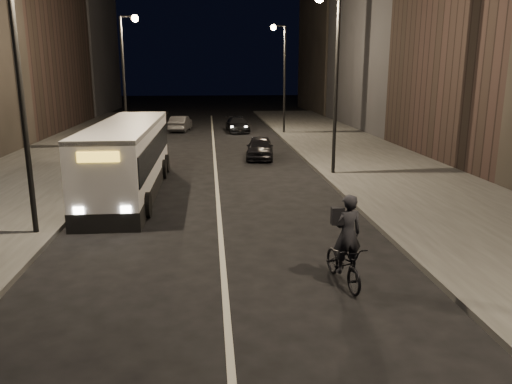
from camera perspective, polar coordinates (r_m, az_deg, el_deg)
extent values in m
plane|color=black|center=(12.09, -3.63, -10.45)|extent=(180.00, 180.00, 0.00)
cube|color=#353532|center=(26.97, 13.74, 2.97)|extent=(7.00, 70.00, 0.16)
cube|color=#353532|center=(26.79, -23.16, 2.18)|extent=(7.00, 70.00, 0.16)
cylinder|color=black|center=(23.78, 9.14, 11.70)|extent=(0.16, 0.16, 8.00)
cylinder|color=black|center=(39.47, 3.27, 12.61)|extent=(0.16, 0.16, 8.00)
cube|color=black|center=(39.53, 2.68, 18.42)|extent=(0.90, 0.08, 0.08)
sphere|color=#FFD18C|center=(39.46, 2.00, 18.29)|extent=(0.44, 0.44, 0.44)
cylinder|color=black|center=(15.96, -25.21, 9.63)|extent=(0.16, 0.16, 8.00)
cylinder|color=black|center=(33.46, -14.85, 11.98)|extent=(0.16, 0.16, 8.00)
cube|color=black|center=(33.54, -14.49, 18.86)|extent=(0.90, 0.08, 0.08)
sphere|color=#FFD18C|center=(33.46, -13.68, 18.74)|extent=(0.44, 0.44, 0.44)
cube|color=silver|center=(21.10, -14.38, 3.72)|extent=(2.27, 10.73, 2.86)
cube|color=black|center=(21.03, -14.44, 4.80)|extent=(2.34, 10.37, 1.03)
cube|color=silver|center=(20.91, -14.60, 7.46)|extent=(2.29, 10.73, 0.16)
cube|color=gold|center=(15.74, -17.58, 3.83)|extent=(1.25, 0.11, 0.31)
cylinder|color=black|center=(17.94, -19.55, -1.59)|extent=(0.32, 0.89, 0.89)
cylinder|color=black|center=(17.51, -12.46, -1.47)|extent=(0.32, 0.89, 0.89)
cylinder|color=black|center=(24.75, -15.59, 2.78)|extent=(0.32, 0.89, 0.89)
cylinder|color=black|center=(24.44, -10.43, 2.92)|extent=(0.32, 0.89, 0.89)
imported|color=black|center=(12.08, 9.97, -8.04)|extent=(0.95, 2.03, 1.02)
imported|color=black|center=(11.62, 10.39, -4.73)|extent=(0.74, 0.54, 1.87)
imported|color=black|center=(28.62, 0.44, 5.09)|extent=(1.92, 3.85, 1.26)
imported|color=#343436|center=(42.17, -8.64, 7.75)|extent=(1.86, 4.00, 1.27)
imported|color=black|center=(41.19, -2.13, 7.71)|extent=(1.97, 4.23, 1.20)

